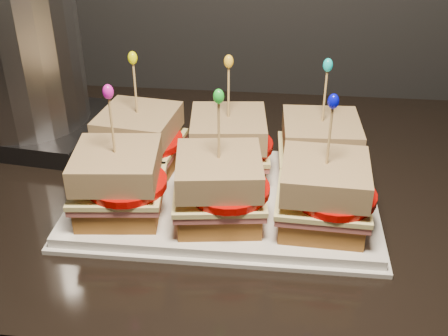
# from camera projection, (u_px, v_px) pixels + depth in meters

# --- Properties ---
(granite_slab) EXTENTS (2.45, 0.63, 0.04)m
(granite_slab) POSITION_uv_depth(u_px,v_px,m) (330.00, 193.00, 0.79)
(granite_slab) COLOR black
(granite_slab) RESTS_ON cabinet
(platter) EXTENTS (0.38, 0.24, 0.02)m
(platter) POSITION_uv_depth(u_px,v_px,m) (224.00, 199.00, 0.73)
(platter) COLOR white
(platter) RESTS_ON granite_slab
(platter_rim) EXTENTS (0.39, 0.25, 0.01)m
(platter_rim) POSITION_uv_depth(u_px,v_px,m) (224.00, 202.00, 0.73)
(platter_rim) COLOR white
(platter_rim) RESTS_ON granite_slab
(sandwich_0_bread_bot) EXTENTS (0.11, 0.11, 0.03)m
(sandwich_0_bread_bot) POSITION_uv_depth(u_px,v_px,m) (141.00, 158.00, 0.77)
(sandwich_0_bread_bot) COLOR brown
(sandwich_0_bread_bot) RESTS_ON platter
(sandwich_0_ham) EXTENTS (0.12, 0.11, 0.01)m
(sandwich_0_ham) POSITION_uv_depth(u_px,v_px,m) (140.00, 147.00, 0.76)
(sandwich_0_ham) COLOR #C45353
(sandwich_0_ham) RESTS_ON sandwich_0_bread_bot
(sandwich_0_cheese) EXTENTS (0.12, 0.12, 0.01)m
(sandwich_0_cheese) POSITION_uv_depth(u_px,v_px,m) (140.00, 143.00, 0.76)
(sandwich_0_cheese) COLOR #F0E593
(sandwich_0_cheese) RESTS_ON sandwich_0_ham
(sandwich_0_tomato) EXTENTS (0.09, 0.09, 0.01)m
(sandwich_0_tomato) POSITION_uv_depth(u_px,v_px,m) (147.00, 140.00, 0.75)
(sandwich_0_tomato) COLOR #B60704
(sandwich_0_tomato) RESTS_ON sandwich_0_cheese
(sandwich_0_bread_top) EXTENTS (0.11, 0.11, 0.03)m
(sandwich_0_bread_top) POSITION_uv_depth(u_px,v_px,m) (138.00, 124.00, 0.74)
(sandwich_0_bread_top) COLOR #503113
(sandwich_0_bread_top) RESTS_ON sandwich_0_tomato
(sandwich_0_pick) EXTENTS (0.00, 0.00, 0.09)m
(sandwich_0_pick) POSITION_uv_depth(u_px,v_px,m) (135.00, 91.00, 0.72)
(sandwich_0_pick) COLOR tan
(sandwich_0_pick) RESTS_ON sandwich_0_bread_top
(sandwich_0_frill) EXTENTS (0.01, 0.01, 0.02)m
(sandwich_0_frill) POSITION_uv_depth(u_px,v_px,m) (133.00, 58.00, 0.70)
(sandwich_0_frill) COLOR #E5EE01
(sandwich_0_frill) RESTS_ON sandwich_0_pick
(sandwich_1_bread_bot) EXTENTS (0.10, 0.10, 0.03)m
(sandwich_1_bread_bot) POSITION_uv_depth(u_px,v_px,m) (228.00, 163.00, 0.76)
(sandwich_1_bread_bot) COLOR brown
(sandwich_1_bread_bot) RESTS_ON platter
(sandwich_1_ham) EXTENTS (0.11, 0.11, 0.01)m
(sandwich_1_ham) POSITION_uv_depth(u_px,v_px,m) (228.00, 152.00, 0.75)
(sandwich_1_ham) COLOR #C45353
(sandwich_1_ham) RESTS_ON sandwich_1_bread_bot
(sandwich_1_cheese) EXTENTS (0.12, 0.11, 0.01)m
(sandwich_1_cheese) POSITION_uv_depth(u_px,v_px,m) (228.00, 147.00, 0.75)
(sandwich_1_cheese) COLOR #F0E593
(sandwich_1_cheese) RESTS_ON sandwich_1_ham
(sandwich_1_tomato) EXTENTS (0.09, 0.09, 0.01)m
(sandwich_1_tomato) POSITION_uv_depth(u_px,v_px,m) (237.00, 145.00, 0.74)
(sandwich_1_tomato) COLOR #B60704
(sandwich_1_tomato) RESTS_ON sandwich_1_cheese
(sandwich_1_bread_top) EXTENTS (0.11, 0.11, 0.03)m
(sandwich_1_bread_top) POSITION_uv_depth(u_px,v_px,m) (228.00, 128.00, 0.73)
(sandwich_1_bread_top) COLOR #503113
(sandwich_1_bread_top) RESTS_ON sandwich_1_tomato
(sandwich_1_pick) EXTENTS (0.00, 0.00, 0.09)m
(sandwich_1_pick) POSITION_uv_depth(u_px,v_px,m) (229.00, 95.00, 0.71)
(sandwich_1_pick) COLOR tan
(sandwich_1_pick) RESTS_ON sandwich_1_bread_top
(sandwich_1_frill) EXTENTS (0.01, 0.01, 0.02)m
(sandwich_1_frill) POSITION_uv_depth(u_px,v_px,m) (229.00, 61.00, 0.69)
(sandwich_1_frill) COLOR yellow
(sandwich_1_frill) RESTS_ON sandwich_1_pick
(sandwich_2_bread_bot) EXTENTS (0.10, 0.10, 0.03)m
(sandwich_2_bread_bot) POSITION_uv_depth(u_px,v_px,m) (318.00, 168.00, 0.75)
(sandwich_2_bread_bot) COLOR brown
(sandwich_2_bread_bot) RESTS_ON platter
(sandwich_2_ham) EXTENTS (0.11, 0.11, 0.01)m
(sandwich_2_ham) POSITION_uv_depth(u_px,v_px,m) (319.00, 157.00, 0.74)
(sandwich_2_ham) COLOR #C45353
(sandwich_2_ham) RESTS_ON sandwich_2_bread_bot
(sandwich_2_cheese) EXTENTS (0.11, 0.11, 0.01)m
(sandwich_2_cheese) POSITION_uv_depth(u_px,v_px,m) (319.00, 152.00, 0.74)
(sandwich_2_cheese) COLOR #F0E593
(sandwich_2_cheese) RESTS_ON sandwich_2_ham
(sandwich_2_tomato) EXTENTS (0.09, 0.09, 0.01)m
(sandwich_2_tomato) POSITION_uv_depth(u_px,v_px,m) (329.00, 150.00, 0.73)
(sandwich_2_tomato) COLOR #B60704
(sandwich_2_tomato) RESTS_ON sandwich_2_cheese
(sandwich_2_bread_top) EXTENTS (0.10, 0.10, 0.03)m
(sandwich_2_bread_top) POSITION_uv_depth(u_px,v_px,m) (321.00, 133.00, 0.72)
(sandwich_2_bread_top) COLOR #503113
(sandwich_2_bread_top) RESTS_ON sandwich_2_tomato
(sandwich_2_pick) EXTENTS (0.00, 0.00, 0.09)m
(sandwich_2_pick) POSITION_uv_depth(u_px,v_px,m) (324.00, 99.00, 0.70)
(sandwich_2_pick) COLOR tan
(sandwich_2_pick) RESTS_ON sandwich_2_bread_top
(sandwich_2_frill) EXTENTS (0.01, 0.01, 0.02)m
(sandwich_2_frill) POSITION_uv_depth(u_px,v_px,m) (328.00, 65.00, 0.68)
(sandwich_2_frill) COLOR #0BC4C7
(sandwich_2_frill) RESTS_ON sandwich_2_pick
(sandwich_3_bread_bot) EXTENTS (0.10, 0.10, 0.03)m
(sandwich_3_bread_bot) POSITION_uv_depth(u_px,v_px,m) (121.00, 202.00, 0.68)
(sandwich_3_bread_bot) COLOR brown
(sandwich_3_bread_bot) RESTS_ON platter
(sandwich_3_ham) EXTENTS (0.11, 0.11, 0.01)m
(sandwich_3_ham) POSITION_uv_depth(u_px,v_px,m) (119.00, 190.00, 0.67)
(sandwich_3_ham) COLOR #C45353
(sandwich_3_ham) RESTS_ON sandwich_3_bread_bot
(sandwich_3_cheese) EXTENTS (0.12, 0.11, 0.01)m
(sandwich_3_cheese) POSITION_uv_depth(u_px,v_px,m) (119.00, 185.00, 0.67)
(sandwich_3_cheese) COLOR #F0E593
(sandwich_3_cheese) RESTS_ON sandwich_3_ham
(sandwich_3_tomato) EXTENTS (0.09, 0.09, 0.01)m
(sandwich_3_tomato) POSITION_uv_depth(u_px,v_px,m) (127.00, 183.00, 0.66)
(sandwich_3_tomato) COLOR #B60704
(sandwich_3_tomato) RESTS_ON sandwich_3_cheese
(sandwich_3_bread_top) EXTENTS (0.11, 0.11, 0.03)m
(sandwich_3_bread_top) POSITION_uv_depth(u_px,v_px,m) (116.00, 165.00, 0.65)
(sandwich_3_bread_top) COLOR #503113
(sandwich_3_bread_top) RESTS_ON sandwich_3_tomato
(sandwich_3_pick) EXTENTS (0.00, 0.00, 0.09)m
(sandwich_3_pick) POSITION_uv_depth(u_px,v_px,m) (112.00, 129.00, 0.63)
(sandwich_3_pick) COLOR tan
(sandwich_3_pick) RESTS_ON sandwich_3_bread_top
(sandwich_3_frill) EXTENTS (0.01, 0.01, 0.02)m
(sandwich_3_frill) POSITION_uv_depth(u_px,v_px,m) (108.00, 92.00, 0.61)
(sandwich_3_frill) COLOR #D113AC
(sandwich_3_frill) RESTS_ON sandwich_3_pick
(sandwich_4_bread_bot) EXTENTS (0.11, 0.11, 0.03)m
(sandwich_4_bread_bot) POSITION_uv_depth(u_px,v_px,m) (219.00, 208.00, 0.67)
(sandwich_4_bread_bot) COLOR brown
(sandwich_4_bread_bot) RESTS_ON platter
(sandwich_4_ham) EXTENTS (0.12, 0.11, 0.01)m
(sandwich_4_ham) POSITION_uv_depth(u_px,v_px,m) (219.00, 196.00, 0.66)
(sandwich_4_ham) COLOR #C45353
(sandwich_4_ham) RESTS_ON sandwich_4_bread_bot
(sandwich_4_cheese) EXTENTS (0.12, 0.12, 0.01)m
(sandwich_4_cheese) POSITION_uv_depth(u_px,v_px,m) (219.00, 191.00, 0.66)
(sandwich_4_cheese) COLOR #F0E593
(sandwich_4_cheese) RESTS_ON sandwich_4_ham
(sandwich_4_tomato) EXTENTS (0.09, 0.09, 0.01)m
(sandwich_4_tomato) POSITION_uv_depth(u_px,v_px,m) (229.00, 189.00, 0.65)
(sandwich_4_tomato) COLOR #B60704
(sandwich_4_tomato) RESTS_ON sandwich_4_cheese
(sandwich_4_bread_top) EXTENTS (0.11, 0.11, 0.03)m
(sandwich_4_bread_top) POSITION_uv_depth(u_px,v_px,m) (219.00, 170.00, 0.64)
(sandwich_4_bread_top) COLOR #503113
(sandwich_4_bread_top) RESTS_ON sandwich_4_tomato
(sandwich_4_pick) EXTENTS (0.00, 0.00, 0.09)m
(sandwich_4_pick) POSITION_uv_depth(u_px,v_px,m) (219.00, 134.00, 0.62)
(sandwich_4_pick) COLOR tan
(sandwich_4_pick) RESTS_ON sandwich_4_bread_top
(sandwich_4_frill) EXTENTS (0.01, 0.01, 0.02)m
(sandwich_4_frill) POSITION_uv_depth(u_px,v_px,m) (219.00, 96.00, 0.59)
(sandwich_4_frill) COLOR green
(sandwich_4_frill) RESTS_ON sandwich_4_pick
(sandwich_5_bread_bot) EXTENTS (0.10, 0.10, 0.03)m
(sandwich_5_bread_bot) POSITION_uv_depth(u_px,v_px,m) (321.00, 214.00, 0.66)
(sandwich_5_bread_bot) COLOR brown
(sandwich_5_bread_bot) RESTS_ON platter
(sandwich_5_ham) EXTENTS (0.11, 0.11, 0.01)m
(sandwich_5_ham) POSITION_uv_depth(u_px,v_px,m) (322.00, 202.00, 0.65)
(sandwich_5_ham) COLOR #C45353
(sandwich_5_ham) RESTS_ON sandwich_5_bread_bot
(sandwich_5_cheese) EXTENTS (0.11, 0.11, 0.01)m
(sandwich_5_cheese) POSITION_uv_depth(u_px,v_px,m) (323.00, 197.00, 0.64)
(sandwich_5_cheese) COLOR #F0E593
(sandwich_5_cheese) RESTS_ON sandwich_5_ham
(sandwich_5_tomato) EXTENTS (0.09, 0.09, 0.01)m
(sandwich_5_tomato) POSITION_uv_depth(u_px,v_px,m) (334.00, 195.00, 0.63)
(sandwich_5_tomato) COLOR #B60704
(sandwich_5_tomato) RESTS_ON sandwich_5_cheese
(sandwich_5_bread_top) EXTENTS (0.10, 0.10, 0.03)m
(sandwich_5_bread_top) POSITION_uv_depth(u_px,v_px,m) (325.00, 176.00, 0.63)
(sandwich_5_bread_top) COLOR #503113
(sandwich_5_bread_top) RESTS_ON sandwich_5_tomato
(sandwich_5_pick) EXTENTS (0.00, 0.00, 0.09)m
(sandwich_5_pick) POSITION_uv_depth(u_px,v_px,m) (329.00, 140.00, 0.61)
(sandwich_5_pick) COLOR tan
(sandwich_5_pick) RESTS_ON sandwich_5_bread_top
(sandwich_5_frill) EXTENTS (0.01, 0.01, 0.02)m
(sandwich_5_frill) POSITION_uv_depth(u_px,v_px,m) (333.00, 101.00, 0.58)
(sandwich_5_frill) COLOR #0507D4
(sandwich_5_frill) RESTS_ON sandwich_5_pick
(appliance_base) EXTENTS (0.25, 0.22, 0.03)m
(appliance_base) POSITION_uv_depth(u_px,v_px,m) (31.00, 126.00, 0.90)
(appliance_base) COLOR #262628
(appliance_base) RESTS_ON granite_slab
(appliance_body) EXTENTS (0.19, 0.19, 0.25)m
(appliance_body) POSITION_uv_depth(u_px,v_px,m) (14.00, 41.00, 0.82)
(appliance_body) COLOR silver
(appliance_body) RESTS_ON appliance_base
(appliance) EXTENTS (0.23, 0.19, 0.30)m
(appliance) POSITION_uv_depth(u_px,v_px,m) (14.00, 44.00, 0.83)
(appliance) COLOR silver
(appliance) RESTS_ON granite_slab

